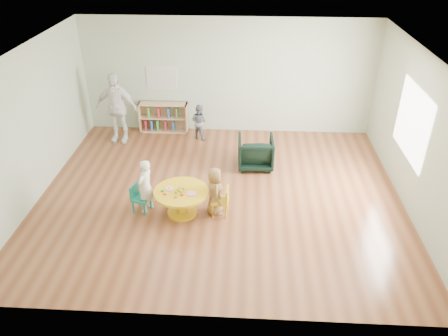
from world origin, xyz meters
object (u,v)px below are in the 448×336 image
bookshelf (163,117)px  child_right (215,191)px  armchair (256,152)px  toddler (199,122)px  child_left (146,186)px  kid_chair_left (139,197)px  activity_table (181,198)px  adult_caretaker (116,108)px  kid_chair_right (222,200)px

bookshelf → child_right: bearing=-65.6°
armchair → toddler: size_ratio=0.87×
child_left → toddler: child_left is taller
armchair → child_left: bearing=38.9°
toddler → child_right: bearing=128.4°
child_right → toddler: bearing=-2.6°
kid_chair_left → armchair: armchair is taller
child_right → armchair: bearing=-36.9°
bookshelf → toddler: bearing=-21.0°
bookshelf → child_left: 3.46m
activity_table → adult_caretaker: adult_caretaker is taller
adult_caretaker → child_left: bearing=-61.5°
kid_chair_left → child_left: size_ratio=0.52×
kid_chair_right → armchair: (0.61, 1.79, 0.04)m
kid_chair_left → armchair: 2.77m
child_right → adult_caretaker: size_ratio=0.56×
kid_chair_left → child_right: 1.40m
kid_chair_right → armchair: 1.89m
kid_chair_right → kid_chair_left: bearing=92.2°
bookshelf → adult_caretaker: size_ratio=0.71×
bookshelf → child_right: child_right is taller
adult_caretaker → toddler: bearing=10.9°
child_right → adult_caretaker: adult_caretaker is taller
kid_chair_right → toddler: toddler is taller
toddler → kid_chair_right: bearing=130.7°
child_left → kid_chair_left: bearing=-61.1°
activity_table → child_right: size_ratio=1.06×
child_left → toddler: size_ratio=1.20×
activity_table → kid_chair_right: size_ratio=1.76×
child_right → kid_chair_left: bearing=76.4°
kid_chair_left → activity_table: bearing=103.1°
child_left → adult_caretaker: adult_caretaker is taller
activity_table → child_right: child_right is taller
bookshelf → toddler: 1.01m
adult_caretaker → armchair: bearing=-14.3°
kid_chair_left → toddler: bearing=-177.1°
activity_table → child_right: bearing=6.0°
child_left → adult_caretaker: (-1.28, 2.85, 0.32)m
kid_chair_right → armchair: bearing=-15.6°
activity_table → toddler: 3.15m
kid_chair_left → kid_chair_right: 1.53m
kid_chair_left → toddler: 3.19m
activity_table → kid_chair_left: size_ratio=1.82×
activity_table → armchair: bearing=53.5°
bookshelf → kid_chair_left: bearing=-87.2°
kid_chair_right → bookshelf: bearing=29.2°
armchair → toddler: (-1.36, 1.33, 0.09)m
kid_chair_left → kid_chair_right: bearing=106.2°
armchair → adult_caretaker: size_ratio=0.45×
child_left → activity_table: bearing=106.1°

